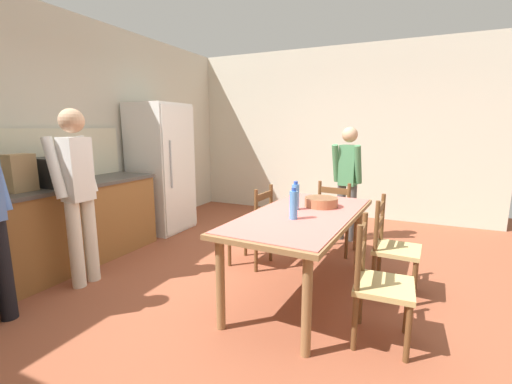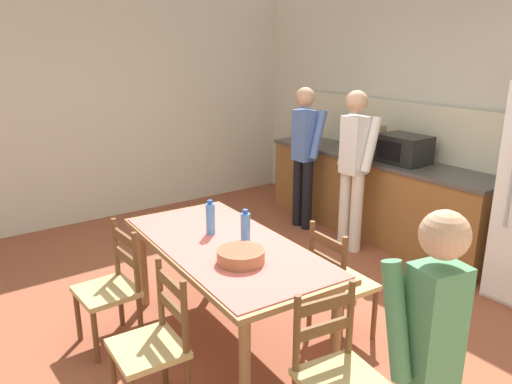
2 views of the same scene
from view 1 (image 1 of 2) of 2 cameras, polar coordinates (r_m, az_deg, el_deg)
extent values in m
plane|color=brown|center=(3.48, 1.55, -15.64)|extent=(8.32, 8.32, 0.00)
cube|color=beige|center=(4.82, -29.26, 8.24)|extent=(6.52, 0.12, 2.90)
cube|color=beige|center=(6.25, 13.49, 9.53)|extent=(0.12, 5.20, 2.90)
cube|color=brown|center=(4.16, -33.23, -6.36)|extent=(2.94, 0.62, 0.89)
cube|color=#4C4742|center=(4.07, -33.90, -0.03)|extent=(2.98, 0.66, 0.04)
cube|color=beige|center=(4.30, -36.53, 4.49)|extent=(2.94, 0.03, 0.60)
cube|color=white|center=(5.32, -15.59, 3.84)|extent=(0.75, 0.68, 1.89)
cube|color=white|center=(5.11, -12.55, 3.70)|extent=(0.72, 0.02, 1.81)
cylinder|color=#A5AAB2|center=(4.90, -13.97, 4.48)|extent=(0.02, 0.02, 0.66)
cube|color=black|center=(4.23, -29.73, 3.07)|extent=(0.50, 0.38, 0.30)
cube|color=black|center=(4.05, -28.66, 2.88)|extent=(0.30, 0.01, 0.19)
cube|color=tan|center=(3.99, -34.64, 2.63)|extent=(0.24, 0.16, 0.36)
cylinder|color=olive|center=(2.43, 8.45, -18.28)|extent=(0.07, 0.07, 0.73)
cylinder|color=olive|center=(3.93, 16.72, -7.19)|extent=(0.07, 0.07, 0.73)
cylinder|color=olive|center=(2.71, -5.96, -15.03)|extent=(0.07, 0.07, 0.73)
cylinder|color=olive|center=(4.11, 7.17, -6.04)|extent=(0.07, 0.07, 0.73)
cube|color=olive|center=(3.13, 7.81, -3.98)|extent=(1.92, 1.01, 0.04)
cube|color=#D1665B|center=(3.13, 7.82, -3.55)|extent=(1.84, 0.97, 0.01)
cylinder|color=#4C8ED6|center=(2.89, 6.27, -2.18)|extent=(0.07, 0.07, 0.24)
cylinder|color=#2D51B2|center=(2.86, 6.33, 0.45)|extent=(0.04, 0.04, 0.03)
cylinder|color=#4C8ED6|center=(3.22, 6.59, -0.84)|extent=(0.07, 0.07, 0.24)
cylinder|color=#2D51B2|center=(3.20, 6.64, 1.53)|extent=(0.04, 0.04, 0.03)
cylinder|color=#9E6642|center=(3.40, 10.81, -1.66)|extent=(0.32, 0.32, 0.09)
cylinder|color=#9E6642|center=(3.39, 10.83, -1.08)|extent=(0.31, 0.31, 0.02)
cylinder|color=brown|center=(4.20, -1.76, -7.90)|extent=(0.04, 0.04, 0.41)
cylinder|color=brown|center=(3.91, -4.45, -9.36)|extent=(0.04, 0.04, 0.41)
cylinder|color=brown|center=(4.05, 2.45, -8.62)|extent=(0.04, 0.04, 0.41)
cylinder|color=brown|center=(3.74, 0.00, -10.23)|extent=(0.04, 0.04, 0.41)
cube|color=tan|center=(3.90, -0.94, -5.89)|extent=(0.45, 0.43, 0.04)
cylinder|color=brown|center=(3.92, 2.51, -2.05)|extent=(0.04, 0.04, 0.46)
cylinder|color=brown|center=(3.60, 0.00, -3.16)|extent=(0.04, 0.04, 0.46)
cube|color=brown|center=(3.73, 1.31, -0.65)|extent=(0.36, 0.05, 0.07)
cube|color=brown|center=(3.76, 1.31, -2.92)|extent=(0.36, 0.05, 0.07)
cylinder|color=brown|center=(4.55, 16.20, -6.85)|extent=(0.04, 0.04, 0.41)
cylinder|color=brown|center=(4.66, 11.94, -6.24)|extent=(0.04, 0.04, 0.41)
cylinder|color=brown|center=(4.24, 14.85, -8.07)|extent=(0.04, 0.04, 0.41)
cylinder|color=brown|center=(4.36, 10.31, -7.37)|extent=(0.04, 0.04, 0.41)
cube|color=tan|center=(4.39, 13.45, -4.31)|extent=(0.46, 0.47, 0.04)
cylinder|color=brown|center=(4.12, 15.16, -1.79)|extent=(0.04, 0.04, 0.46)
cylinder|color=brown|center=(4.24, 10.53, -1.25)|extent=(0.04, 0.04, 0.46)
cube|color=brown|center=(4.15, 12.88, 0.22)|extent=(0.08, 0.36, 0.07)
cube|color=brown|center=(4.18, 12.80, -1.82)|extent=(0.08, 0.36, 0.07)
cylinder|color=brown|center=(2.63, 24.00, -20.80)|extent=(0.04, 0.04, 0.41)
cylinder|color=brown|center=(2.95, 23.87, -17.24)|extent=(0.04, 0.04, 0.41)
cylinder|color=brown|center=(2.64, 16.12, -20.21)|extent=(0.04, 0.04, 0.41)
cylinder|color=brown|center=(2.95, 16.98, -16.73)|extent=(0.04, 0.04, 0.41)
cube|color=tan|center=(2.69, 20.56, -14.47)|extent=(0.43, 0.41, 0.04)
cylinder|color=brown|center=(2.43, 16.70, -10.52)|extent=(0.04, 0.04, 0.46)
cylinder|color=brown|center=(2.77, 17.52, -7.94)|extent=(0.04, 0.04, 0.46)
cube|color=brown|center=(2.56, 17.30, -6.43)|extent=(0.36, 0.04, 0.07)
cube|color=brown|center=(2.61, 17.11, -9.62)|extent=(0.36, 0.04, 0.07)
cylinder|color=brown|center=(3.37, 24.83, -13.72)|extent=(0.04, 0.04, 0.41)
cylinder|color=brown|center=(3.70, 25.14, -11.54)|extent=(0.04, 0.04, 0.41)
cylinder|color=brown|center=(3.39, 18.95, -13.12)|extent=(0.04, 0.04, 0.41)
cylinder|color=brown|center=(3.72, 19.83, -11.01)|extent=(0.04, 0.04, 0.41)
cube|color=tan|center=(3.46, 22.45, -8.87)|extent=(0.44, 0.42, 0.04)
cylinder|color=brown|center=(3.24, 19.45, -5.38)|extent=(0.04, 0.04, 0.46)
cylinder|color=brown|center=(3.58, 20.30, -3.92)|extent=(0.04, 0.04, 0.46)
cube|color=brown|center=(3.38, 20.04, -2.50)|extent=(0.36, 0.04, 0.07)
cube|color=brown|center=(3.41, 19.88, -4.98)|extent=(0.36, 0.04, 0.07)
cylinder|color=black|center=(3.46, -36.52, -10.43)|extent=(0.13, 0.13, 0.84)
cylinder|color=silver|center=(3.76, -27.84, -7.83)|extent=(0.13, 0.13, 0.85)
cylinder|color=silver|center=(3.86, -25.86, -7.21)|extent=(0.13, 0.13, 0.85)
cube|color=white|center=(3.67, -27.78, 3.38)|extent=(0.24, 0.20, 0.60)
sphere|color=tan|center=(3.65, -28.40, 10.41)|extent=(0.23, 0.23, 0.23)
cylinder|color=white|center=(3.62, -30.57, 3.47)|extent=(0.10, 0.23, 0.57)
cylinder|color=white|center=(3.82, -26.48, 4.13)|extent=(0.10, 0.23, 0.57)
cylinder|color=#4C4C4C|center=(4.87, 15.61, -3.48)|extent=(0.12, 0.12, 0.77)
cylinder|color=#4C4C4C|center=(4.92, 13.95, -3.25)|extent=(0.12, 0.12, 0.77)
cube|color=#478456|center=(4.78, 15.15, 4.32)|extent=(0.22, 0.25, 0.55)
sphere|color=tan|center=(4.76, 15.39, 9.20)|extent=(0.21, 0.21, 0.21)
cylinder|color=#478456|center=(4.67, 16.64, 4.39)|extent=(0.22, 0.13, 0.52)
cylinder|color=#478456|center=(4.78, 13.19, 4.69)|extent=(0.22, 0.13, 0.52)
camera|label=2|loc=(5.86, 34.83, 15.22)|focal=35.00mm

